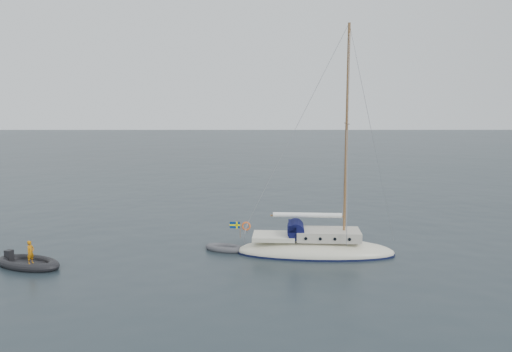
{
  "coord_description": "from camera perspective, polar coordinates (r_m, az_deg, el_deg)",
  "views": [
    {
      "loc": [
        -2.13,
        -29.74,
        8.66
      ],
      "look_at": [
        -2.03,
        0.0,
        4.45
      ],
      "focal_mm": 35.0,
      "sensor_mm": 36.0,
      "label": 1
    }
  ],
  "objects": [
    {
      "name": "dinghy",
      "position": [
        30.35,
        -3.6,
        -8.22
      ],
      "size": [
        2.52,
        1.14,
        0.36
      ],
      "rotation": [
        0.0,
        0.0,
        -0.36
      ],
      "color": "#535257",
      "rests_on": "ground"
    },
    {
      "name": "rib",
      "position": [
        30.03,
        -24.62,
        -8.97
      ],
      "size": [
        4.03,
        1.83,
        1.49
      ],
      "rotation": [
        0.0,
        0.0,
        -0.38
      ],
      "color": "black",
      "rests_on": "ground"
    },
    {
      "name": "sailboat",
      "position": [
        29.54,
        6.85,
        -6.94
      ],
      "size": [
        9.67,
        2.9,
        13.77
      ],
      "rotation": [
        0.0,
        0.0,
        -0.07
      ],
      "color": "silver",
      "rests_on": "ground"
    },
    {
      "name": "ground",
      "position": [
        31.05,
        3.79,
        -8.15
      ],
      "size": [
        300.0,
        300.0,
        0.0
      ],
      "primitive_type": "plane",
      "color": "black",
      "rests_on": "ground"
    }
  ]
}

